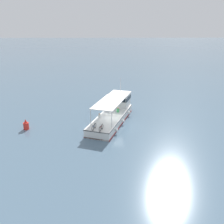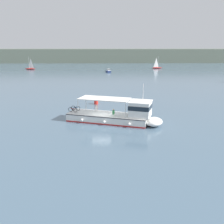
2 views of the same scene
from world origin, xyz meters
name	(u,v)px [view 2 (image 2 of 2)]	position (x,y,z in m)	size (l,w,h in m)	color
ground_plane	(102,123)	(0.00, 0.00, 0.00)	(400.00, 400.00, 0.00)	slate
distant_shoreline	(104,55)	(0.00, 133.19, 3.97)	(400.00, 28.00, 7.94)	#606B5B
ferry_main	(119,115)	(2.36, -0.07, 1.01)	(13.02, 7.04, 5.32)	white
sailboat_mid_channel	(30,68)	(-31.51, 80.25, 0.54)	(5.00, 2.57, 5.40)	maroon
sailboat_horizon_east	(157,67)	(23.73, 83.70, 0.54)	(4.99, 2.44, 5.40)	maroon
motorboat_off_bow	(108,71)	(1.79, 67.70, 0.54)	(2.06, 3.80, 1.26)	navy
channel_buoy	(96,101)	(-1.09, 11.38, 0.57)	(0.70, 0.70, 1.40)	red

